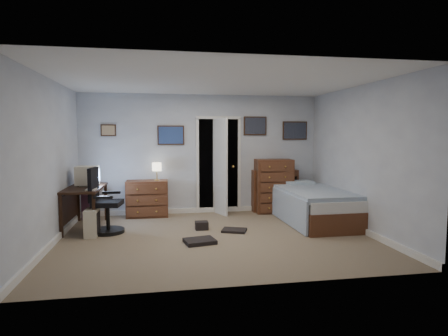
# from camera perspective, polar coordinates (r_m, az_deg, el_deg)

# --- Properties ---
(floor) EXTENTS (5.00, 4.00, 0.02)m
(floor) POSITION_cam_1_polar(r_m,az_deg,el_deg) (6.18, -1.20, -10.58)
(floor) COLOR #82735A
(floor) RESTS_ON ground
(computer_desk) EXTENTS (0.62, 1.29, 0.74)m
(computer_desk) POSITION_cam_1_polar(r_m,az_deg,el_deg) (7.10, -21.10, -4.08)
(computer_desk) COLOR #311D10
(computer_desk) RESTS_ON floor
(crt_monitor) EXTENTS (0.39, 0.36, 0.36)m
(crt_monitor) POSITION_cam_1_polar(r_m,az_deg,el_deg) (7.18, -20.09, -1.11)
(crt_monitor) COLOR beige
(crt_monitor) RESTS_ON computer_desk
(keyboard) EXTENTS (0.16, 0.40, 0.02)m
(keyboard) POSITION_cam_1_polar(r_m,az_deg,el_deg) (6.69, -19.48, -3.00)
(keyboard) COLOR beige
(keyboard) RESTS_ON computer_desk
(pc_tower) EXTENTS (0.21, 0.42, 0.44)m
(pc_tower) POSITION_cam_1_polar(r_m,az_deg,el_deg) (6.58, -19.45, -7.81)
(pc_tower) COLOR beige
(pc_tower) RESTS_ON floor
(office_chair) EXTENTS (0.61, 0.61, 1.11)m
(office_chair) POSITION_cam_1_polar(r_m,az_deg,el_deg) (6.66, -17.83, -5.80)
(office_chair) COLOR black
(office_chair) RESTS_ON floor
(media_stack) EXTENTS (0.16, 0.16, 0.77)m
(media_stack) POSITION_cam_1_polar(r_m,az_deg,el_deg) (7.82, -20.28, -4.60)
(media_stack) COLOR maroon
(media_stack) RESTS_ON floor
(low_dresser) EXTENTS (0.84, 0.43, 0.74)m
(low_dresser) POSITION_cam_1_polar(r_m,az_deg,el_deg) (7.77, -11.61, -4.58)
(low_dresser) COLOR brown
(low_dresser) RESTS_ON floor
(table_lamp) EXTENTS (0.19, 0.19, 0.36)m
(table_lamp) POSITION_cam_1_polar(r_m,az_deg,el_deg) (7.69, -10.20, 0.09)
(table_lamp) COLOR gold
(table_lamp) RESTS_ON low_dresser
(doorway) EXTENTS (0.96, 1.12, 2.05)m
(doorway) POSITION_cam_1_polar(r_m,az_deg,el_deg) (8.27, -1.18, 0.53)
(doorway) COLOR black
(doorway) RESTS_ON floor
(tall_dresser) EXTENTS (0.80, 0.50, 1.14)m
(tall_dresser) POSITION_cam_1_polar(r_m,az_deg,el_deg) (8.07, 7.56, -2.72)
(tall_dresser) COLOR brown
(tall_dresser) RESTS_ON floor
(headboard_bookcase) EXTENTS (1.00, 0.28, 0.90)m
(headboard_bookcase) POSITION_cam_1_polar(r_m,az_deg,el_deg) (8.21, 7.77, -3.25)
(headboard_bookcase) COLOR brown
(headboard_bookcase) RESTS_ON floor
(bed) EXTENTS (1.16, 2.12, 0.69)m
(bed) POSITION_cam_1_polar(r_m,az_deg,el_deg) (7.35, 13.44, -5.50)
(bed) COLOR brown
(bed) RESTS_ON floor
(wall_posters) EXTENTS (4.38, 0.04, 0.60)m
(wall_posters) POSITION_cam_1_polar(r_m,az_deg,el_deg) (8.00, 0.70, 5.72)
(wall_posters) COLOR #331E11
(wall_posters) RESTS_ON floor
(floor_clutter) EXTENTS (1.16, 1.13, 0.14)m
(floor_clutter) POSITION_cam_1_polar(r_m,az_deg,el_deg) (6.23, -2.28, -9.97)
(floor_clutter) COLOR black
(floor_clutter) RESTS_ON floor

